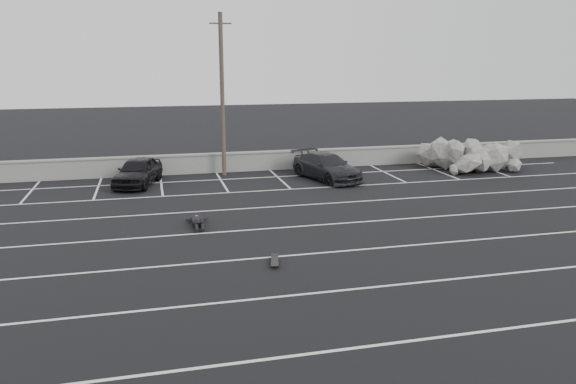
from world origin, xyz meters
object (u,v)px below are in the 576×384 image
object	(u,v)px
person	(197,219)
skateboard	(275,261)
car_left	(138,171)
utility_pole	(222,95)
trash_bin	(454,155)
car_right	(327,167)
riprap_pile	(471,159)

from	to	relation	value
person	skateboard	world-z (taller)	person
car_left	person	distance (m)	7.85
car_left	person	world-z (taller)	car_left
utility_pole	trash_bin	xyz separation A→B (m)	(13.92, 0.39, -3.80)
utility_pole	skateboard	world-z (taller)	utility_pole
trash_bin	skateboard	distance (m)	20.08
person	car_right	bearing A→B (deg)	42.67
person	skateboard	xyz separation A→B (m)	(1.91, -4.80, -0.14)
trash_bin	riprap_pile	distance (m)	2.39
riprap_pile	person	bearing A→B (deg)	-155.97
trash_bin	person	size ratio (longest dim) A/B	0.39
car_left	trash_bin	distance (m)	18.46
car_right	riprap_pile	bearing A→B (deg)	-14.24
riprap_pile	skateboard	world-z (taller)	riprap_pile
car_right	utility_pole	world-z (taller)	utility_pole
riprap_pile	car_right	bearing A→B (deg)	-176.96
skateboard	trash_bin	bearing A→B (deg)	57.66
utility_pole	trash_bin	world-z (taller)	utility_pole
trash_bin	person	distance (m)	18.66
person	skateboard	distance (m)	5.16
trash_bin	car_right	bearing A→B (deg)	-162.53
utility_pole	car_left	bearing A→B (deg)	-161.49
riprap_pile	car_left	bearing A→B (deg)	178.46
car_left	car_right	size ratio (longest dim) A/B	0.88
utility_pole	riprap_pile	distance (m)	14.17
car_left	utility_pole	bearing A→B (deg)	35.40
car_left	person	size ratio (longest dim) A/B	1.84
car_right	utility_pole	distance (m)	6.60
trash_bin	riprap_pile	xyz separation A→B (m)	(-0.37, -2.36, 0.17)
utility_pole	riprap_pile	bearing A→B (deg)	-8.28
utility_pole	riprap_pile	xyz separation A→B (m)	(13.55, -1.97, -3.64)
car_left	skateboard	world-z (taller)	car_left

